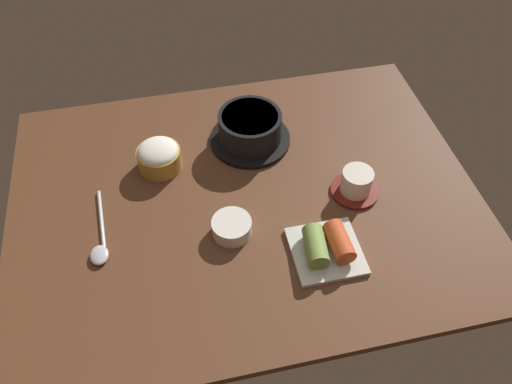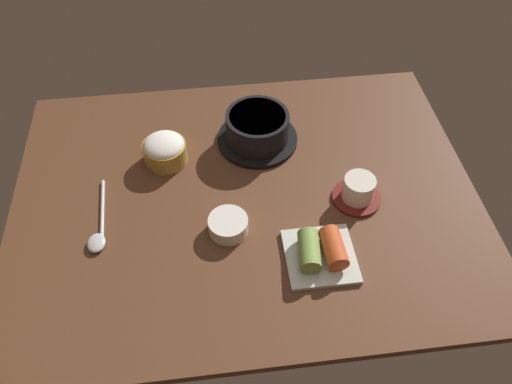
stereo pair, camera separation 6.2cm
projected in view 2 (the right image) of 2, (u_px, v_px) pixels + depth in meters
The scene contains 7 objects.
dining_table at pixel (246, 198), 108.44cm from camera, with size 100.00×76.00×2.00cm, color #56331E.
stone_pot at pixel (257, 129), 115.59cm from camera, with size 18.98×18.98×7.83cm.
rice_bowl at pixel (165, 150), 111.84cm from camera, with size 9.81×9.81×6.54cm.
tea_cup_with_saucer at pixel (358, 191), 104.87cm from camera, with size 10.43×10.43×6.07cm.
banchan_cup_center at pixel (228, 225), 100.23cm from camera, with size 8.10×8.10×3.40cm.
kimchi_plate at pixel (321, 252), 95.76cm from camera, with size 13.56×13.56×5.15cm.
spoon at pixel (98, 232), 100.61cm from camera, with size 3.60×19.13×1.35cm.
Camera 2 is at (-6.13, -68.69, 84.73)cm, focal length 34.93 mm.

